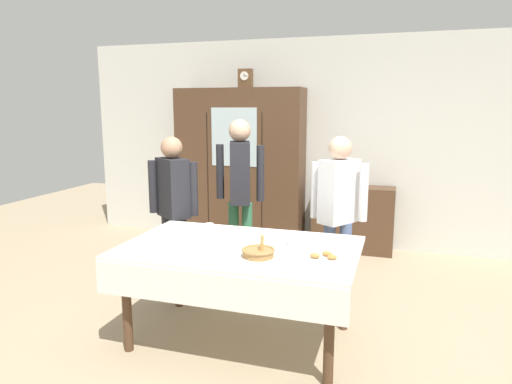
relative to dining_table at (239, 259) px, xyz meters
name	(u,v)px	position (x,y,z in m)	size (l,w,h in m)	color
ground_plane	(249,327)	(0.00, 0.24, -0.68)	(12.00, 12.00, 0.00)	tan
back_wall	(311,143)	(0.00, 2.89, 0.67)	(6.40, 0.10, 2.70)	silver
dining_table	(239,259)	(0.00, 0.00, 0.00)	(1.79, 1.12, 0.77)	#4C3321
wall_cabinet	(240,167)	(-0.90, 2.59, 0.35)	(1.69, 0.46, 2.06)	#4C3321
mantel_clock	(246,78)	(-0.82, 2.59, 1.51)	(0.18, 0.11, 0.24)	brown
bookshelf_low	(353,219)	(0.60, 2.64, -0.26)	(1.01, 0.35, 0.84)	#4C3321
book_stack	(354,183)	(0.60, 2.64, 0.20)	(0.14, 0.19, 0.09)	#99332D
tea_cup_mid_right	(205,254)	(-0.15, -0.31, 0.12)	(0.13, 0.13, 0.06)	white
tea_cup_near_left	(209,227)	(-0.40, 0.37, 0.12)	(0.13, 0.13, 0.06)	white
tea_cup_far_right	(293,243)	(0.39, 0.15, 0.12)	(0.13, 0.13, 0.06)	silver
tea_cup_center	(206,243)	(-0.25, -0.05, 0.12)	(0.13, 0.13, 0.06)	white
bread_basket	(258,252)	(0.21, -0.18, 0.13)	(0.24, 0.24, 0.16)	#9E7542
pastry_plate	(324,258)	(0.67, -0.10, 0.11)	(0.28, 0.28, 0.05)	white
spoon_near_right	(185,227)	(-0.65, 0.41, 0.10)	(0.12, 0.02, 0.01)	silver
spoon_center	(297,236)	(0.36, 0.41, 0.10)	(0.12, 0.02, 0.01)	silver
person_behind_table_right	(240,184)	(-0.43, 1.26, 0.36)	(0.52, 0.41, 1.70)	#33704C
person_by_cabinet	(339,204)	(0.62, 0.99, 0.27)	(0.52, 0.41, 1.57)	slate
person_behind_table_left	(173,200)	(-0.95, 0.77, 0.26)	(0.52, 0.38, 1.55)	#232328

